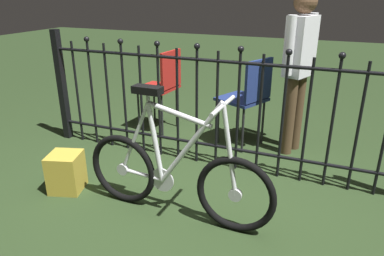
% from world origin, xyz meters
% --- Properties ---
extents(ground_plane, '(20.00, 20.00, 0.00)m').
position_xyz_m(ground_plane, '(0.00, 0.00, 0.00)').
color(ground_plane, '#25371B').
extents(iron_fence, '(3.43, 0.07, 1.16)m').
position_xyz_m(iron_fence, '(-0.06, 0.74, 0.58)').
color(iron_fence, black).
rests_on(iron_fence, ground).
extents(bicycle, '(1.42, 0.40, 0.94)m').
position_xyz_m(bicycle, '(0.03, -0.11, 0.33)').
color(bicycle, black).
rests_on(bicycle, ground).
extents(chair_red, '(0.43, 0.43, 0.91)m').
position_xyz_m(chair_red, '(-0.81, 1.35, 0.56)').
color(chair_red, black).
rests_on(chair_red, ground).
extents(chair_navy, '(0.54, 0.54, 0.91)m').
position_xyz_m(chair_navy, '(0.18, 1.27, 0.56)').
color(chair_navy, black).
rests_on(chair_navy, ground).
extents(person_visitor, '(0.27, 0.45, 1.53)m').
position_xyz_m(person_visitor, '(0.62, 1.33, 0.90)').
color(person_visitor, '#4C3823').
rests_on(person_visitor, ground).
extents(display_crate, '(0.31, 0.31, 0.31)m').
position_xyz_m(display_crate, '(-0.93, -0.14, 0.16)').
color(display_crate, '#B29933').
rests_on(display_crate, ground).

